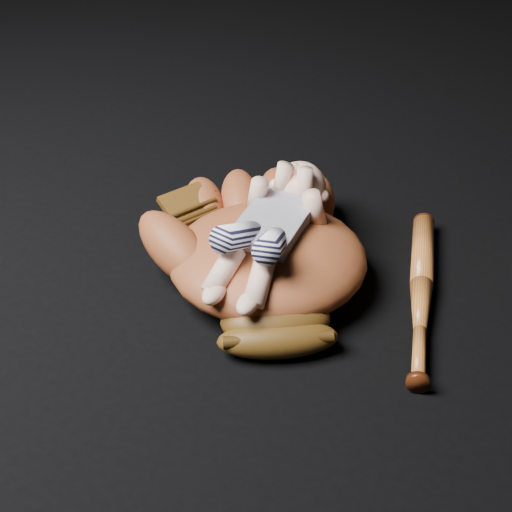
% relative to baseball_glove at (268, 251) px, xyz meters
% --- Properties ---
extents(baseball_glove, '(0.54, 0.58, 0.15)m').
position_rel_baseball_glove_xyz_m(baseball_glove, '(0.00, 0.00, 0.00)').
color(baseball_glove, maroon).
rests_on(baseball_glove, ground).
extents(newborn_baby, '(0.21, 0.37, 0.14)m').
position_rel_baseball_glove_xyz_m(newborn_baby, '(-0.00, -0.01, 0.05)').
color(newborn_baby, '#E7AE94').
rests_on(newborn_baby, baseball_glove).
extents(baseball_bat, '(0.07, 0.41, 0.04)m').
position_rel_baseball_glove_xyz_m(baseball_bat, '(0.25, 0.02, -0.05)').
color(baseball_bat, '#A65620').
rests_on(baseball_bat, ground).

